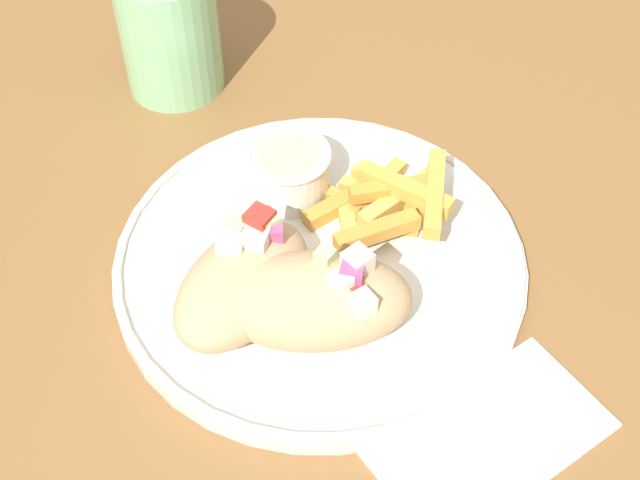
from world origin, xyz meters
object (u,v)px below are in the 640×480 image
at_px(pita_sandwich_near, 316,300).
at_px(fries_pile, 386,202).
at_px(water_glass, 170,36).
at_px(pita_sandwich_far, 243,281).
at_px(plate, 320,262).
at_px(sauce_ramekin, 289,169).

relative_size(pita_sandwich_near, fries_pile, 1.27).
relative_size(pita_sandwich_near, water_glass, 1.30).
bearing_deg(pita_sandwich_near, pita_sandwich_far, 159.20).
bearing_deg(pita_sandwich_near, plate, 85.56).
bearing_deg(fries_pile, pita_sandwich_near, -166.98).
bearing_deg(water_glass, plate, -109.27).
bearing_deg(fries_pile, pita_sandwich_far, 170.00).
height_order(plate, fries_pile, fries_pile).
distance_m(sauce_ramekin, water_glass, 0.18).
relative_size(pita_sandwich_far, sauce_ramekin, 1.96).
bearing_deg(plate, water_glass, 70.73).
bearing_deg(plate, sauce_ramekin, 59.23).
height_order(sauce_ramekin, water_glass, water_glass).
bearing_deg(fries_pile, sauce_ramekin, 110.91).
xyz_separation_m(pita_sandwich_near, water_glass, (0.13, 0.27, 0.01)).
xyz_separation_m(fries_pile, water_glass, (0.02, 0.25, 0.02)).
bearing_deg(water_glass, fries_pile, -94.27).
bearing_deg(water_glass, pita_sandwich_near, -115.49).
bearing_deg(water_glass, sauce_ramekin, -104.72).
height_order(pita_sandwich_far, water_glass, water_glass).
bearing_deg(pita_sandwich_far, water_glass, 48.60).
xyz_separation_m(sauce_ramekin, water_glass, (0.05, 0.17, 0.01)).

